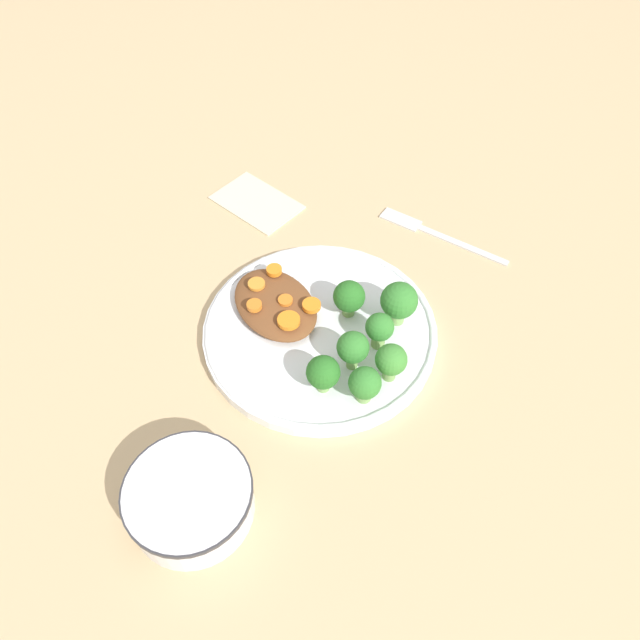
# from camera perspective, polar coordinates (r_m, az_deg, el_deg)

# --- Properties ---
(ground_plane) EXTENTS (4.00, 4.00, 0.00)m
(ground_plane) POSITION_cam_1_polar(r_m,az_deg,el_deg) (0.78, -0.00, -1.36)
(ground_plane) COLOR tan
(plate) EXTENTS (0.29, 0.29, 0.02)m
(plate) POSITION_cam_1_polar(r_m,az_deg,el_deg) (0.77, -0.00, -0.93)
(plate) COLOR white
(plate) RESTS_ON ground_plane
(dip_bowl) EXTENTS (0.13, 0.13, 0.05)m
(dip_bowl) POSITION_cam_1_polar(r_m,az_deg,el_deg) (0.65, -11.82, -15.66)
(dip_bowl) COLOR silver
(dip_bowl) RESTS_ON ground_plane
(stew_mound) EXTENTS (0.13, 0.09, 0.02)m
(stew_mound) POSITION_cam_1_polar(r_m,az_deg,el_deg) (0.78, -4.11, 1.46)
(stew_mound) COLOR brown
(stew_mound) RESTS_ON plate
(broccoli_floret_0) EXTENTS (0.04, 0.04, 0.05)m
(broccoli_floret_0) POSITION_cam_1_polar(r_m,az_deg,el_deg) (0.71, 3.30, -2.45)
(broccoli_floret_0) COLOR #759E51
(broccoli_floret_0) RESTS_ON plate
(broccoli_floret_1) EXTENTS (0.05, 0.05, 0.06)m
(broccoli_floret_1) POSITION_cam_1_polar(r_m,az_deg,el_deg) (0.75, 7.23, 1.68)
(broccoli_floret_1) COLOR #7FA85B
(broccoli_floret_1) RESTS_ON plate
(broccoli_floret_2) EXTENTS (0.04, 0.04, 0.05)m
(broccoli_floret_2) POSITION_cam_1_polar(r_m,az_deg,el_deg) (0.69, 4.12, -5.85)
(broccoli_floret_2) COLOR #7FA85B
(broccoli_floret_2) RESTS_ON plate
(broccoli_floret_3) EXTENTS (0.04, 0.04, 0.05)m
(broccoli_floret_3) POSITION_cam_1_polar(r_m,az_deg,el_deg) (0.69, 0.29, -4.87)
(broccoli_floret_3) COLOR #7FA85B
(broccoli_floret_3) RESTS_ON plate
(broccoli_floret_4) EXTENTS (0.04, 0.04, 0.05)m
(broccoli_floret_4) POSITION_cam_1_polar(r_m,az_deg,el_deg) (0.76, 2.84, 1.91)
(broccoli_floret_4) COLOR #759E51
(broccoli_floret_4) RESTS_ON plate
(broccoli_floret_5) EXTENTS (0.03, 0.03, 0.05)m
(broccoli_floret_5) POSITION_cam_1_polar(r_m,az_deg,el_deg) (0.73, 5.46, -0.80)
(broccoli_floret_5) COLOR #759E51
(broccoli_floret_5) RESTS_ON plate
(broccoli_floret_6) EXTENTS (0.04, 0.04, 0.05)m
(broccoli_floret_6) POSITION_cam_1_polar(r_m,az_deg,el_deg) (0.70, 6.51, -3.72)
(broccoli_floret_6) COLOR #759E51
(broccoli_floret_6) RESTS_ON plate
(carrot_slice_0) EXTENTS (0.02, 0.02, 0.00)m
(carrot_slice_0) POSITION_cam_1_polar(r_m,az_deg,el_deg) (0.77, -3.19, 1.81)
(carrot_slice_0) COLOR orange
(carrot_slice_0) RESTS_ON stew_mound
(carrot_slice_1) EXTENTS (0.02, 0.02, 0.01)m
(carrot_slice_1) POSITION_cam_1_polar(r_m,az_deg,el_deg) (0.80, -4.21, 4.56)
(carrot_slice_1) COLOR orange
(carrot_slice_1) RESTS_ON stew_mound
(carrot_slice_2) EXTENTS (0.02, 0.02, 0.01)m
(carrot_slice_2) POSITION_cam_1_polar(r_m,az_deg,el_deg) (0.76, -0.92, 1.28)
(carrot_slice_2) COLOR orange
(carrot_slice_2) RESTS_ON stew_mound
(carrot_slice_3) EXTENTS (0.02, 0.02, 0.00)m
(carrot_slice_3) POSITION_cam_1_polar(r_m,az_deg,el_deg) (0.79, -5.83, 3.29)
(carrot_slice_3) COLOR orange
(carrot_slice_3) RESTS_ON stew_mound
(carrot_slice_4) EXTENTS (0.03, 0.03, 0.01)m
(carrot_slice_4) POSITION_cam_1_polar(r_m,az_deg,el_deg) (0.75, -2.88, -0.05)
(carrot_slice_4) COLOR orange
(carrot_slice_4) RESTS_ON stew_mound
(carrot_slice_5) EXTENTS (0.02, 0.02, 0.01)m
(carrot_slice_5) POSITION_cam_1_polar(r_m,az_deg,el_deg) (0.76, -6.03, 1.33)
(carrot_slice_5) COLOR orange
(carrot_slice_5) RESTS_ON stew_mound
(fork) EXTENTS (0.19, 0.09, 0.01)m
(fork) POSITION_cam_1_polar(r_m,az_deg,el_deg) (0.92, 10.08, 8.00)
(fork) COLOR silver
(fork) RESTS_ON ground_plane
(napkin) EXTENTS (0.14, 0.11, 0.01)m
(napkin) POSITION_cam_1_polar(r_m,az_deg,el_deg) (0.95, -5.83, 10.70)
(napkin) COLOR beige
(napkin) RESTS_ON ground_plane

